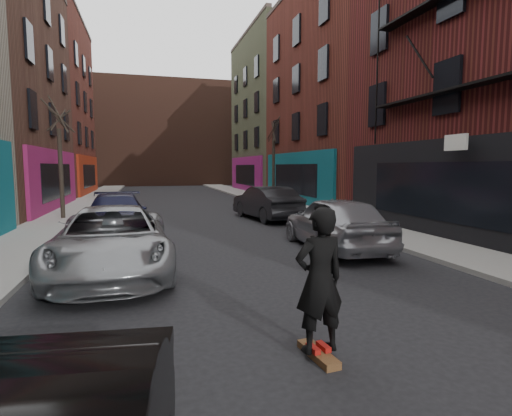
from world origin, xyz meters
TOP-DOWN VIEW (x-y plane):
  - sidewalk_left at (-6.25, 30.00)m, footprint 2.50×84.00m
  - sidewalk_right at (6.25, 30.00)m, footprint 2.50×84.00m
  - buildings_right at (13.50, 16.00)m, footprint 12.00×56.00m
  - building_far at (0.00, 56.00)m, footprint 40.00×10.00m
  - tree_left_far at (-6.20, 18.00)m, footprint 2.00×2.00m
  - tree_right_far at (6.20, 24.00)m, footprint 2.00×2.00m
  - parked_left_far at (-3.20, 7.49)m, footprint 2.76×5.79m
  - parked_left_end at (-3.47, 12.84)m, footprint 2.35×5.40m
  - parked_right_far at (3.20, 8.58)m, footprint 2.19×4.99m
  - parked_right_end at (3.20, 15.86)m, footprint 2.35×5.05m
  - skateboard at (-0.22, 2.22)m, footprint 0.30×0.82m
  - skateboarder at (-0.22, 2.22)m, footprint 0.75×0.53m
  - pedestrian at (1.52, 6.02)m, footprint 1.03×0.97m

SIDE VIEW (x-z plane):
  - skateboard at x=-0.22m, z-range 0.00..0.10m
  - sidewalk_left at x=-6.25m, z-range 0.00..0.13m
  - sidewalk_right at x=6.25m, z-range 0.00..0.13m
  - parked_left_end at x=-3.47m, z-range 0.00..1.55m
  - parked_left_far at x=-3.20m, z-range 0.00..1.59m
  - parked_right_end at x=3.20m, z-range 0.00..1.60m
  - parked_right_far at x=3.20m, z-range 0.00..1.67m
  - pedestrian at x=1.52m, z-range 0.01..1.68m
  - skateboarder at x=-0.22m, z-range 0.10..2.04m
  - tree_left_far at x=-6.20m, z-range 0.13..6.63m
  - tree_right_far at x=6.20m, z-range 0.13..6.93m
  - building_far at x=0.00m, z-range 0.00..14.00m
  - buildings_right at x=13.50m, z-range 0.00..16.00m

